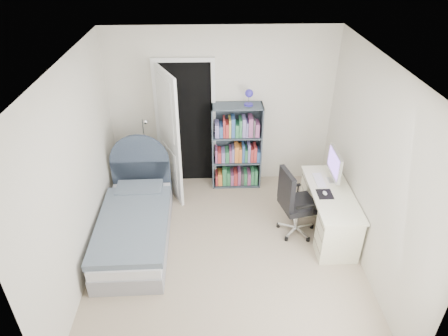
{
  "coord_description": "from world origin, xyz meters",
  "views": [
    {
      "loc": [
        -0.17,
        -3.86,
        3.69
      ],
      "look_at": [
        -0.02,
        0.26,
        1.14
      ],
      "focal_mm": 32.0,
      "sensor_mm": 36.0,
      "label": 1
    }
  ],
  "objects_px": {
    "bed": "(136,223)",
    "office_chair": "(294,200)",
    "bookcase": "(237,149)",
    "desk": "(329,209)",
    "nightstand": "(157,166)",
    "floor_lamp": "(148,162)"
  },
  "relations": [
    {
      "from": "bed",
      "to": "office_chair",
      "type": "height_order",
      "value": "bed"
    },
    {
      "from": "bookcase",
      "to": "desk",
      "type": "height_order",
      "value": "bookcase"
    },
    {
      "from": "nightstand",
      "to": "desk",
      "type": "bearing_deg",
      "value": -26.11
    },
    {
      "from": "desk",
      "to": "office_chair",
      "type": "height_order",
      "value": "desk"
    },
    {
      "from": "bookcase",
      "to": "office_chair",
      "type": "bearing_deg",
      "value": -61.98
    },
    {
      "from": "bed",
      "to": "bookcase",
      "type": "bearing_deg",
      "value": 42.24
    },
    {
      "from": "bed",
      "to": "bookcase",
      "type": "relative_size",
      "value": 1.15
    },
    {
      "from": "floor_lamp",
      "to": "bookcase",
      "type": "relative_size",
      "value": 0.76
    },
    {
      "from": "floor_lamp",
      "to": "desk",
      "type": "height_order",
      "value": "floor_lamp"
    },
    {
      "from": "office_chair",
      "to": "floor_lamp",
      "type": "bearing_deg",
      "value": 151.6
    },
    {
      "from": "nightstand",
      "to": "floor_lamp",
      "type": "xyz_separation_m",
      "value": [
        -0.11,
        -0.11,
        0.13
      ]
    },
    {
      "from": "floor_lamp",
      "to": "office_chair",
      "type": "height_order",
      "value": "floor_lamp"
    },
    {
      "from": "bed",
      "to": "office_chair",
      "type": "xyz_separation_m",
      "value": [
        2.11,
        0.05,
        0.29
      ]
    },
    {
      "from": "nightstand",
      "to": "bookcase",
      "type": "bearing_deg",
      "value": 1.22
    },
    {
      "from": "nightstand",
      "to": "office_chair",
      "type": "relative_size",
      "value": 0.57
    },
    {
      "from": "nightstand",
      "to": "floor_lamp",
      "type": "distance_m",
      "value": 0.2
    },
    {
      "from": "desk",
      "to": "bed",
      "type": "bearing_deg",
      "value": -178.33
    },
    {
      "from": "desk",
      "to": "office_chair",
      "type": "distance_m",
      "value": 0.54
    },
    {
      "from": "bed",
      "to": "desk",
      "type": "distance_m",
      "value": 2.62
    },
    {
      "from": "bed",
      "to": "desk",
      "type": "xyz_separation_m",
      "value": [
        2.62,
        0.08,
        0.1
      ]
    },
    {
      "from": "bed",
      "to": "floor_lamp",
      "type": "height_order",
      "value": "floor_lamp"
    },
    {
      "from": "nightstand",
      "to": "bookcase",
      "type": "height_order",
      "value": "bookcase"
    }
  ]
}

